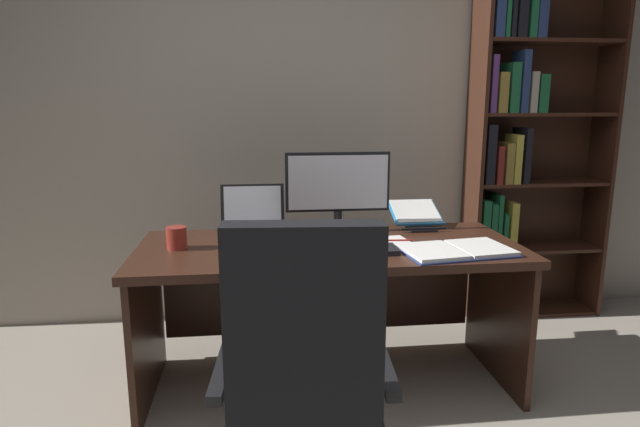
# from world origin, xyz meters

# --- Properties ---
(wall_back) EXTENTS (5.30, 0.12, 2.88)m
(wall_back) POSITION_xyz_m (0.00, 1.97, 1.44)
(wall_back) COLOR #A89E8E
(wall_back) RESTS_ON ground
(desk) EXTENTS (1.83, 0.77, 0.74)m
(desk) POSITION_xyz_m (0.07, 1.03, 0.54)
(desk) COLOR #381E14
(desk) RESTS_ON ground
(bookshelf) EXTENTS (0.90, 0.28, 2.23)m
(bookshelf) POSITION_xyz_m (1.44, 1.75, 1.12)
(bookshelf) COLOR #381E14
(bookshelf) RESTS_ON ground
(office_chair) EXTENTS (0.64, 0.60, 1.07)m
(office_chair) POSITION_xyz_m (-0.13, 0.08, 0.45)
(office_chair) COLOR black
(office_chair) RESTS_ON ground
(monitor) EXTENTS (0.55, 0.16, 0.42)m
(monitor) POSITION_xyz_m (0.15, 1.21, 0.96)
(monitor) COLOR black
(monitor) RESTS_ON desk
(laptop) EXTENTS (0.34, 0.29, 0.25)m
(laptop) POSITION_xyz_m (-0.29, 1.21, 0.79)
(laptop) COLOR black
(laptop) RESTS_ON desk
(keyboard) EXTENTS (0.42, 0.15, 0.02)m
(keyboard) POSITION_xyz_m (0.15, 0.79, 0.75)
(keyboard) COLOR black
(keyboard) RESTS_ON desk
(computer_mouse) EXTENTS (0.06, 0.10, 0.04)m
(computer_mouse) POSITION_xyz_m (-0.15, 0.79, 0.76)
(computer_mouse) COLOR black
(computer_mouse) RESTS_ON desk
(reading_stand_with_book) EXTENTS (0.27, 0.30, 0.13)m
(reading_stand_with_book) POSITION_xyz_m (0.60, 1.28, 0.80)
(reading_stand_with_book) COLOR black
(reading_stand_with_book) RESTS_ON desk
(open_binder) EXTENTS (0.53, 0.36, 0.02)m
(open_binder) POSITION_xyz_m (0.63, 0.74, 0.75)
(open_binder) COLOR navy
(open_binder) RESTS_ON desk
(notepad) EXTENTS (0.18, 0.23, 0.01)m
(notepad) POSITION_xyz_m (0.39, 0.94, 0.74)
(notepad) COLOR white
(notepad) RESTS_ON desk
(pen) EXTENTS (0.14, 0.02, 0.01)m
(pen) POSITION_xyz_m (0.41, 0.94, 0.75)
(pen) COLOR maroon
(pen) RESTS_ON notepad
(coffee_mug) EXTENTS (0.09, 0.09, 0.10)m
(coffee_mug) POSITION_xyz_m (-0.65, 0.96, 0.79)
(coffee_mug) COLOR maroon
(coffee_mug) RESTS_ON desk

